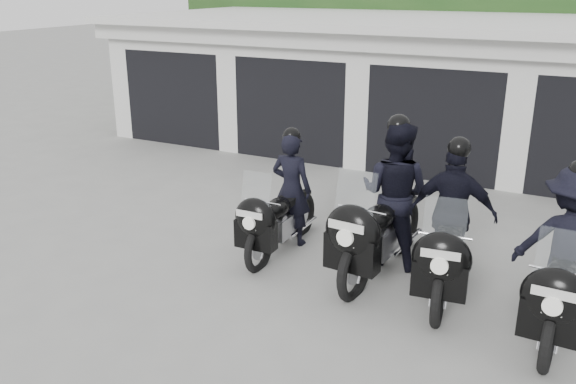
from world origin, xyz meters
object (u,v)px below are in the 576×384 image
at_px(police_bike_b, 388,205).
at_px(police_bike_a, 282,203).
at_px(police_bike_d, 566,258).
at_px(police_bike_c, 451,226).

bearing_deg(police_bike_b, police_bike_a, -170.28).
xyz_separation_m(police_bike_b, police_bike_d, (2.24, -0.54, -0.07)).
bearing_deg(police_bike_a, police_bike_d, -6.55).
bearing_deg(police_bike_d, police_bike_b, 168.55).
bearing_deg(police_bike_d, police_bike_c, 167.61).
bearing_deg(police_bike_a, police_bike_c, -1.81).
height_order(police_bike_a, police_bike_c, police_bike_c).
distance_m(police_bike_a, police_bike_d, 3.79).
relative_size(police_bike_a, police_bike_d, 0.92).
xyz_separation_m(police_bike_b, police_bike_c, (0.89, -0.19, -0.07)).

